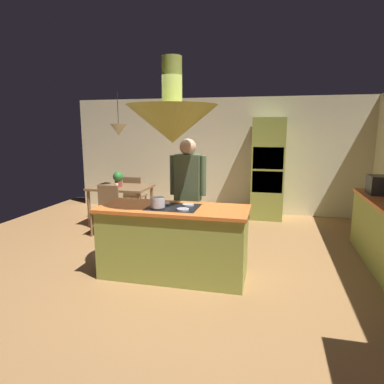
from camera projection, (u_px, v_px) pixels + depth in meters
name	position (u px, v px, depth m)	size (l,w,h in m)	color
ground	(178.00, 269.00, 4.64)	(8.16, 8.16, 0.00)	#9E7042
wall_back	(219.00, 156.00, 7.70)	(6.80, 0.10, 2.55)	beige
kitchen_island	(174.00, 241.00, 4.36)	(1.90, 0.77, 0.93)	#939E42
oven_tower	(268.00, 169.00, 7.10)	(0.66, 0.62, 2.10)	#939E42
dining_table	(121.00, 191.00, 6.72)	(1.14, 0.84, 0.76)	brown
person_at_island	(188.00, 190.00, 4.88)	(0.53, 0.23, 1.75)	tan
range_hood	(172.00, 122.00, 4.08)	(1.10, 1.10, 1.00)	#939E42
pendant_light_over_table	(119.00, 130.00, 6.50)	(0.32, 0.32, 0.82)	beige
chair_facing_island	(106.00, 206.00, 6.13)	(0.40, 0.40, 0.87)	brown
chair_by_back_wall	(134.00, 193.00, 7.36)	(0.40, 0.40, 0.87)	brown
potted_plant_on_table	(118.00, 178.00, 6.63)	(0.20, 0.20, 0.30)	#99382D
cup_on_table	(116.00, 186.00, 6.49)	(0.07, 0.07, 0.09)	white
cooking_pot_on_cooktop	(158.00, 202.00, 4.17)	(0.18, 0.18, 0.12)	#B2B2B7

